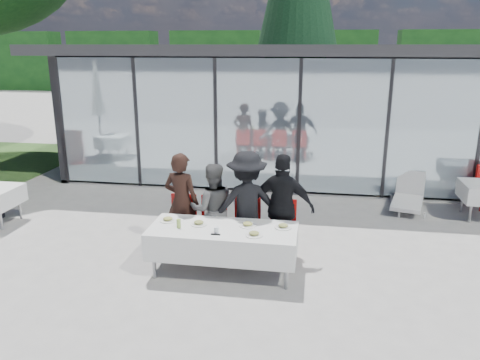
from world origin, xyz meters
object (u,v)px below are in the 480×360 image
Objects in this scene: diner_b at (213,209)px; diner_chair_b at (213,222)px; plate_d at (283,226)px; plate_extra at (254,234)px; diner_chair_c at (247,224)px; diner_d at (283,207)px; plate_b at (199,223)px; diner_a at (182,203)px; dining_table at (223,241)px; plate_a at (168,220)px; juice_bottle at (179,224)px; diner_c at (247,204)px; diner_chair_a at (183,220)px; plate_c at (248,225)px; diner_chair_d at (282,226)px; folded_eyeglasses at (216,234)px; lounger at (408,196)px.

diner_b is 0.25m from diner_chair_b.
plate_d is 0.54m from plate_extra.
diner_chair_c is 0.69m from diner_d.
diner_a is at bearing 125.16° from plate_b.
dining_table is 1.28× the size of diner_d.
plate_a is (-0.92, 0.14, 0.24)m from dining_table.
plate_d is 1.59m from juice_bottle.
diner_chair_b is (0.00, 0.02, -0.25)m from diner_b.
plate_extra is at bearing 87.09° from diner_c.
diner_chair_c is at bearing 27.38° from plate_a.
plate_c is at bearing -26.74° from diner_chair_a.
diner_chair_a reaches higher than dining_table.
diner_chair_a is 1.39m from plate_c.
diner_d reaches higher than dining_table.
diner_chair_b is at bearing 7.81° from diner_d.
diner_chair_a is 3.79× the size of plate_c.
diner_chair_c reaches higher than plate_b.
diner_chair_d is at bearing 0.00° from diner_chair_c.
diner_chair_b is 1.39m from plate_d.
plate_extra is (-0.40, -0.37, 0.00)m from plate_d.
folded_eyeglasses is (-0.91, -1.03, 0.22)m from diner_chair_d.
diner_chair_b reaches higher than plate_a.
diner_chair_b is at bearing -20.26° from diner_c.
diner_chair_d is at bearing 18.90° from plate_a.
diner_chair_a reaches higher than plate_d.
plate_b is 0.18× the size of lounger.
diner_c is 1.01× the size of diner_d.
folded_eyeglasses reaches higher than lounger.
diner_b is 0.63m from diner_chair_c.
diner_chair_d is at bearing 0.00° from diner_chair_a.
diner_a is at bearing -17.92° from diner_c.
diner_a is at bearing 8.96° from diner_d.
diner_chair_d is 3.79× the size of plate_d.
diner_b reaches higher than diner_chair_c.
diner_a is 0.81m from plate_b.
diner_a is 6.72× the size of plate_b.
plate_d is at bearing 103.94° from diner_d.
diner_d reaches higher than diner_chair_a.
plate_d is at bearing 9.47° from dining_table.
plate_c is 0.39m from plate_extra.
diner_a is 1.74m from diner_chair_d.
diner_chair_d is 3.79× the size of plate_extra.
plate_c is at bearing 123.61° from diner_b.
diner_chair_a is 1.00× the size of diner_chair_c.
plate_c is at bearing 167.53° from diner_a.
diner_chair_c reaches higher than plate_d.
plate_extra is (0.25, -0.97, 0.24)m from diner_chair_c.
juice_bottle is (-0.34, -0.85, 0.28)m from diner_chair_b.
diner_chair_d is at bearing 0.00° from diner_chair_b.
diner_chair_a is 0.68× the size of lounger.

